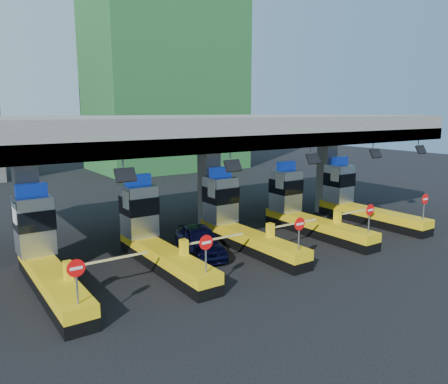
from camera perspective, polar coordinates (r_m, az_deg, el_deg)
ground at (r=24.11m, az=1.95°, el=-7.05°), size 120.00×120.00×0.00m
toll_canopy at (r=25.37m, az=-1.84°, el=7.94°), size 28.00×12.09×7.00m
toll_lane_far_left at (r=20.00m, az=-22.51°, el=-7.40°), size 4.43×8.00×4.16m
toll_lane_left at (r=21.48m, az=-9.33°, el=-5.50°), size 4.43×8.00×4.16m
toll_lane_center at (r=23.94m, az=1.58°, el=-3.69°), size 4.43×8.00×4.16m
toll_lane_right at (r=27.10m, az=10.17°, el=-2.17°), size 4.43×8.00×4.16m
toll_lane_far_right at (r=30.76m, az=16.83°, el=-0.94°), size 4.43×8.00×4.16m
bg_building_scaffold at (r=57.02m, az=-7.78°, el=17.22°), size 18.00×12.00×28.00m
van at (r=22.44m, az=-3.14°, el=-6.38°), size 2.81×4.76×1.52m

